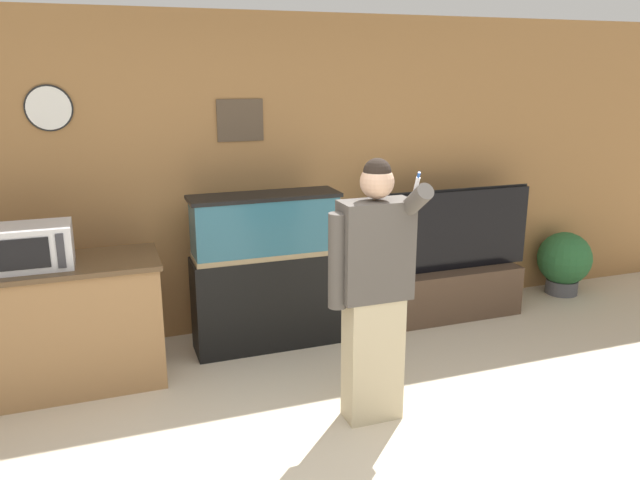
% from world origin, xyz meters
% --- Properties ---
extents(wall_back_paneled, '(10.00, 0.08, 2.60)m').
position_xyz_m(wall_back_paneled, '(-0.00, 2.60, 1.30)').
color(wall_back_paneled, olive).
rests_on(wall_back_paneled, ground_plane).
extents(counter_island, '(1.67, 0.62, 0.90)m').
position_xyz_m(counter_island, '(-1.56, 1.97, 0.45)').
color(counter_island, olive).
rests_on(counter_island, ground_plane).
extents(microwave, '(0.49, 0.36, 0.28)m').
position_xyz_m(microwave, '(-1.52, 1.92, 1.04)').
color(microwave, silver).
rests_on(microwave, counter_island).
extents(aquarium_on_stand, '(1.16, 0.35, 1.24)m').
position_xyz_m(aquarium_on_stand, '(0.10, 2.14, 0.62)').
color(aquarium_on_stand, black).
rests_on(aquarium_on_stand, ground_plane).
extents(tv_on_stand, '(1.47, 0.40, 1.16)m').
position_xyz_m(tv_on_stand, '(1.83, 2.19, 0.34)').
color(tv_on_stand, '#4C3828').
rests_on(tv_on_stand, ground_plane).
extents(person_standing, '(0.53, 0.40, 1.67)m').
position_xyz_m(person_standing, '(0.43, 0.86, 0.87)').
color(person_standing, '#BCAD89').
rests_on(person_standing, ground_plane).
extents(potted_plant, '(0.52, 0.52, 0.62)m').
position_xyz_m(potted_plant, '(3.17, 2.32, 0.34)').
color(potted_plant, '#4C4C51').
rests_on(potted_plant, ground_plane).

